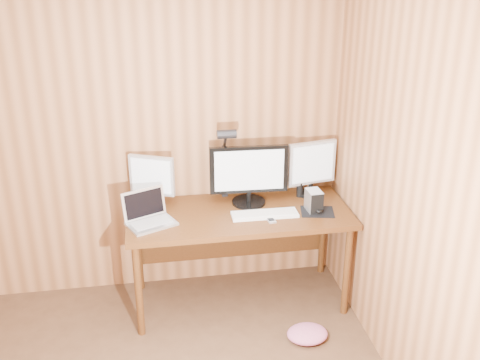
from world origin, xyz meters
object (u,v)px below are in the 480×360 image
object	(u,v)px
monitor_center	(249,174)
phone	(270,220)
monitor_left	(152,180)
laptop	(148,215)
desk_lamp	(226,153)
desk	(237,223)
mouse	(317,209)
keyboard	(265,214)
monitor_right	(312,167)
speaker	(300,189)
hard_drive	(314,201)

from	to	relation	value
monitor_center	phone	bearing A→B (deg)	-69.91
monitor_left	phone	world-z (taller)	monitor_left
laptop	desk_lamp	bearing A→B (deg)	2.49
desk	mouse	world-z (taller)	mouse
keyboard	phone	distance (m)	0.09
monitor_right	speaker	bearing A→B (deg)	175.85
desk	phone	distance (m)	0.34
phone	laptop	bearing A→B (deg)	162.87
desk	desk_lamp	bearing A→B (deg)	110.18
laptop	phone	world-z (taller)	laptop
desk_lamp	keyboard	bearing A→B (deg)	-59.79
desk	hard_drive	distance (m)	0.59
monitor_center	speaker	bearing A→B (deg)	10.36
desk	laptop	world-z (taller)	laptop
desk	phone	bearing A→B (deg)	-51.43
laptop	phone	size ratio (longest dim) A/B	3.55
monitor_center	mouse	distance (m)	0.55
monitor_center	keyboard	xyz separation A→B (m)	(0.07, -0.22, -0.22)
monitor_center	monitor_right	distance (m)	0.50
monitor_center	desk	bearing A→B (deg)	-145.02
monitor_center	phone	world-z (taller)	monitor_center
monitor_left	mouse	xyz separation A→B (m)	(1.16, -0.31, -0.18)
monitor_center	monitor_left	bearing A→B (deg)	175.69
keyboard	hard_drive	xyz separation A→B (m)	(0.36, 0.02, 0.07)
monitor_right	phone	world-z (taller)	monitor_right
laptop	hard_drive	bearing A→B (deg)	-24.53
speaker	monitor_center	bearing A→B (deg)	-172.04
monitor_center	keyboard	world-z (taller)	monitor_center
mouse	desk_lamp	world-z (taller)	desk_lamp
monitor_center	mouse	bearing A→B (deg)	-24.14
laptop	desk_lamp	xyz separation A→B (m)	(0.58, 0.29, 0.32)
hard_drive	desk_lamp	distance (m)	0.73
keyboard	hard_drive	size ratio (longest dim) A/B	3.02
desk	mouse	distance (m)	0.60
mouse	phone	distance (m)	0.37
monitor_center	monitor_left	size ratio (longest dim) A/B	1.49
monitor_right	keyboard	distance (m)	0.56
laptop	keyboard	xyz separation A→B (m)	(0.81, -0.03, -0.04)
speaker	mouse	bearing A→B (deg)	-78.91
monitor_center	speaker	size ratio (longest dim) A/B	4.99
desk_lamp	mouse	bearing A→B (deg)	-33.38
laptop	phone	xyz separation A→B (m)	(0.84, -0.11, -0.05)
desk_lamp	monitor_right	bearing A→B (deg)	-8.03
keyboard	desk_lamp	distance (m)	0.54
desk	desk_lamp	xyz separation A→B (m)	(-0.06, 0.16, 0.50)
desk	phone	size ratio (longest dim) A/B	14.80
monitor_left	phone	distance (m)	0.91
monitor_left	monitor_right	size ratio (longest dim) A/B	0.90
desk_lamp	speaker	bearing A→B (deg)	-9.63
monitor_left	keyboard	size ratio (longest dim) A/B	0.81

